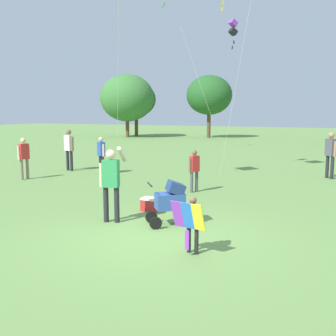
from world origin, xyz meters
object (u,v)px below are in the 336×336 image
Objects in this scene: person_red_shirt at (331,151)px; person_adult_flyer at (111,179)px; person_kid_running at (24,155)px; cooler_box at (151,204)px; child_with_butterfly_kite at (192,220)px; stroller at (171,199)px; person_back_turned at (101,152)px; kite_orange_delta at (233,29)px; person_couple_left at (194,167)px; person_sitting_far at (69,147)px.

person_adult_flyer is at bearing -115.19° from person_red_shirt.
person_kid_running reaches higher than cooler_box.
child_with_butterfly_kite is 0.67× the size of person_kid_running.
cooler_box is (-1.03, 0.94, -0.43)m from stroller.
person_red_shirt is at bearing 64.81° from person_adult_flyer.
kite_orange_delta is at bearing 35.78° from person_back_turned.
person_adult_flyer is 1.31× the size of person_couple_left.
person_kid_running is (-6.74, -0.56, 0.13)m from person_couple_left.
person_red_shirt reaches higher than person_adult_flyer.
child_with_butterfly_kite is at bearing -48.47° from cooler_box.
person_couple_left reaches higher than cooler_box.
person_red_shirt is (1.65, 9.94, 0.41)m from child_with_butterfly_kite.
kite_orange_delta is at bearing 89.67° from person_adult_flyer.
person_red_shirt is 1.13× the size of person_kid_running.
person_kid_running is (-6.38, -5.62, -5.07)m from kite_orange_delta.
cooler_box is at bearing 131.53° from child_with_butterfly_kite.
person_red_shirt is 8.45m from cooler_box.
person_couple_left is at bearing 111.65° from child_with_butterfly_kite.
person_back_turned is at bearing 127.03° from person_adult_flyer.
kite_orange_delta is 7.27m from person_couple_left.
kite_orange_delta is (-2.44, 10.28, 5.37)m from child_with_butterfly_kite.
person_couple_left is 5.20m from person_back_turned.
person_sitting_far is (-10.41, -2.73, 0.00)m from person_red_shirt.
stroller is 0.58× the size of person_red_shirt.
child_with_butterfly_kite is 0.16× the size of kite_orange_delta.
kite_orange_delta is 9.77m from cooler_box.
kite_orange_delta reaches higher than child_with_butterfly_kite.
stroller is (-1.14, 1.51, -0.03)m from child_with_butterfly_kite.
person_couple_left is at bearing 87.96° from cooler_box.
cooler_box is (0.32, 1.32, -0.85)m from person_adult_flyer.
person_couple_left is (-3.72, -4.72, -0.25)m from person_red_shirt.
child_with_butterfly_kite is 1.02× the size of stroller.
kite_orange_delta reaches higher than person_back_turned.
person_sitting_far is at bearing 140.56° from child_with_butterfly_kite.
person_kid_running is (-8.81, 4.66, 0.29)m from child_with_butterfly_kite.
stroller is (1.35, 0.38, -0.42)m from person_adult_flyer.
person_sitting_far is 1.13× the size of person_kid_running.
cooler_box is (6.59, -4.76, -0.88)m from person_sitting_far.
person_back_turned is at bearing -5.58° from person_sitting_far.
stroller is 3.83m from person_couple_left.
child_with_butterfly_kite is 1.89m from stroller.
person_adult_flyer is at bearing -44.11° from person_sitting_far.
person_sitting_far reaches higher than person_red_shirt.
cooler_box is at bearing -43.82° from person_back_turned.
kite_orange_delta is 3.56× the size of person_sitting_far.
stroller is at bearing 15.51° from person_adult_flyer.
child_with_butterfly_kite is at bearing -99.44° from person_red_shirt.
person_kid_running is at bearing -153.22° from person_red_shirt.
kite_orange_delta is at bearing 41.41° from person_kid_running.
kite_orange_delta is 4.15× the size of person_back_turned.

